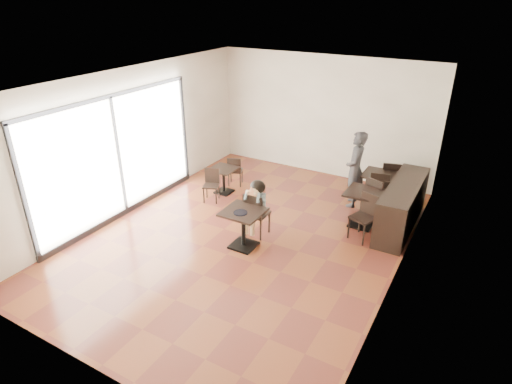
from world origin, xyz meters
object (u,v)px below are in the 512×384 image
Objects in this scene: child at (257,208)px; chair_back_b at (378,196)px; cafe_table_left at (224,180)px; chair_left_a at (235,171)px; chair_mid_a at (378,197)px; chair_left_b at (211,186)px; cafe_table_back at (378,189)px; child_chair at (257,214)px; cafe_table_mid at (363,209)px; adult_patron at (355,169)px; child_table at (243,229)px; chair_mid_b at (363,218)px; chair_back_a at (390,179)px.

child is 2.84m from chair_back_b.
chair_left_a is (0.00, 0.55, 0.07)m from cafe_table_left.
chair_mid_a reaches higher than chair_left_b.
chair_left_b is (-3.54, -1.81, 0.00)m from cafe_table_back.
child_chair is 1.00× the size of chair_mid_a.
chair_mid_a is at bearing -4.11° from chair_left_b.
chair_back_b is at bearing 46.90° from child.
chair_back_b is (0.15, 0.62, 0.07)m from cafe_table_mid.
adult_patron reaches higher than chair_left_a.
child_table is 3.19m from adult_patron.
cafe_table_left is 0.83× the size of cafe_table_back.
adult_patron is 3.42m from chair_left_b.
cafe_table_mid is at bearing 48.23° from child_table.
chair_mid_a is (1.95, 2.00, 0.00)m from child_chair.
child is 1.26× the size of chair_mid_b.
chair_mid_a reaches higher than chair_back_a.
cafe_table_back is 3.61m from chair_left_a.
child_table is at bearing -140.41° from chair_back_b.
cafe_table_mid is 0.85× the size of chair_back_b.
cafe_table_mid is at bearing 125.80° from chair_mid_b.
cafe_table_left is 3.75m from cafe_table_back.
chair_mid_b is at bearing -20.58° from chair_left_b.
chair_back_a reaches higher than child_table.
chair_left_b is at bearing 154.98° from child.
adult_patron is at bearing 4.53° from chair_left_b.
chair_back_b is at bearing -133.10° from child_chair.
cafe_table_left is 0.55m from chair_left_a.
child reaches higher than chair_mid_b.
cafe_table_mid reaches higher than chair_left_b.
chair_back_b is at bearing 109.82° from chair_mid_b.
chair_left_b is (0.00, -0.55, 0.07)m from cafe_table_left.
chair_mid_b is at bearing 36.67° from child_table.
cafe_table_back is 1.00× the size of chair_left_b.
child is 2.80m from chair_mid_a.
cafe_table_left is (-3.53, -0.09, -0.07)m from cafe_table_mid.
adult_patron is at bearing 145.04° from chair_back_b.
child is 1.28× the size of chair_back_b.
child is at bearing 110.30° from chair_left_a.
chair_back_b is (3.68, 1.26, 0.08)m from chair_left_b.
chair_mid_a is at bearing 9.86° from cafe_table_left.
cafe_table_back is at bearing 60.50° from child_table.
chair_mid_b is at bearing 24.83° from child.
chair_left_b is at bearing 18.78° from chair_back_a.
chair_mid_a is at bearing 50.16° from adult_patron.
chair_back_a is at bearing 62.47° from child_table.
chair_left_a is 1.10m from chair_left_b.
child_table is 2.59m from cafe_table_left.
child is at bearing -140.92° from cafe_table_mid.
cafe_table_mid is at bearing 39.08° from child.
child is 2.15m from chair_mid_b.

